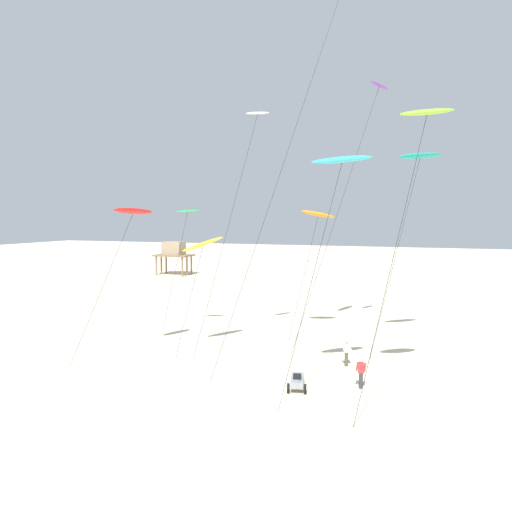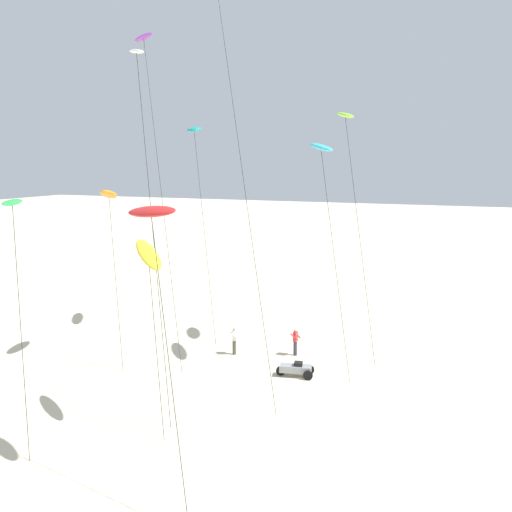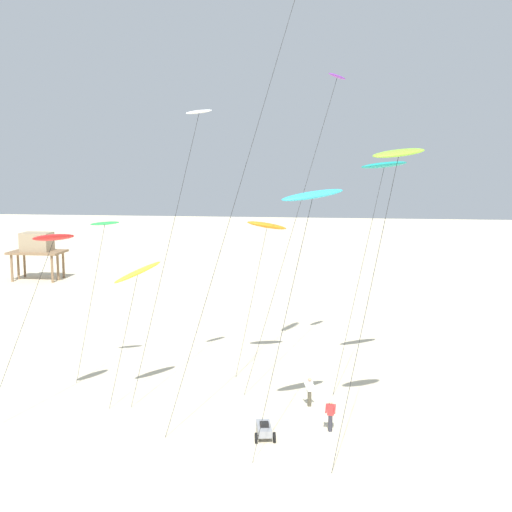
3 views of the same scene
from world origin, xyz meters
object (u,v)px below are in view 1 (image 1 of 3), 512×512
Objects in this scene: kite_flyer_nearest at (361,373)px; kite_orange at (318,215)px; kite_teal at (420,157)px; stilt_house at (174,251)px; beach_buggy at (297,381)px; kite_green at (187,214)px; kite_purple at (377,94)px; kite_red at (133,212)px; kite_lime at (427,114)px; kite_flyer_middle at (346,352)px; kite_white at (256,120)px; kite_cyan at (342,161)px; kite_yellow at (203,244)px.

kite_orange is at bearing 114.42° from kite_flyer_nearest.
kite_teal is 8.38× the size of kite_flyer_nearest.
kite_teal is at bearing -40.33° from stilt_house.
kite_flyer_nearest is (4.45, -9.81, -8.77)m from kite_orange.
kite_flyer_nearest is at bearing -109.19° from kite_teal.
kite_flyer_nearest is at bearing 19.77° from beach_buggy.
kite_purple is (14.19, 2.73, 8.69)m from kite_green.
kite_red is 0.70× the size of kite_lime.
kite_flyer_middle is 0.79× the size of beach_buggy.
kite_white is 10.14× the size of kite_flyer_middle.
kite_green is 10.34m from kite_orange.
kite_lime is 15.11m from beach_buggy.
beach_buggy is at bearing -84.10° from kite_orange.
kite_lime is at bearing -75.10° from kite_purple.
kite_red reaches higher than kite_flyer_nearest.
kite_lime is 4.35m from kite_cyan.
kite_cyan reaches higher than kite_flyer_nearest.
stilt_house is at bearing 139.67° from kite_teal.
kite_flyer_nearest is (11.05, -3.00, -6.70)m from kite_yellow.
kite_green reaches higher than kite_orange.
kite_green reaches higher than kite_flyer_nearest.
kite_flyer_nearest is at bearing 59.67° from kite_cyan.
kite_lime reaches higher than kite_orange.
kite_yellow is (3.38, -4.10, -2.15)m from kite_green.
kite_flyer_middle is (-1.01, -6.38, -17.55)m from kite_purple.
kite_flyer_nearest is at bearing -70.02° from kite_flyer_middle.
kite_green is 0.53× the size of kite_purple.
kite_flyer_middle is (-0.27, 5.15, -11.37)m from kite_cyan.
kite_white reaches higher than kite_lime.
kite_purple is at bearing 151.78° from kite_teal.
kite_purple is at bearing 32.97° from kite_red.
kite_orange is 4.77× the size of beach_buggy.
kite_cyan is (10.06, -4.69, 4.67)m from kite_yellow.
kite_red is 19.38m from kite_purple.
kite_flyer_middle is at bearing -15.46° from kite_green.
kite_white reaches higher than stilt_house.
kite_teal reaches higher than beach_buggy.
kite_flyer_nearest is at bearing -1.51° from kite_red.
stilt_house is (-33.27, 36.45, 3.09)m from kite_flyer_middle.
kite_lime is 1.05× the size of kite_teal.
kite_red is 44.55m from stilt_house.
stilt_house is (-34.28, 30.08, -14.47)m from kite_purple.
kite_flyer_nearest is (-2.84, -8.18, -12.68)m from kite_teal.
kite_flyer_nearest is at bearing -26.20° from kite_green.
kite_cyan is 12.08m from beach_buggy.
kite_flyer_middle is at bearing 109.98° from kite_flyer_nearest.
beach_buggy is (-6.16, -9.37, -13.14)m from kite_teal.
kite_green is 4.77× the size of beach_buggy.
kite_purple is at bearing 0.34° from kite_orange.
kite_cyan reaches higher than kite_yellow.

